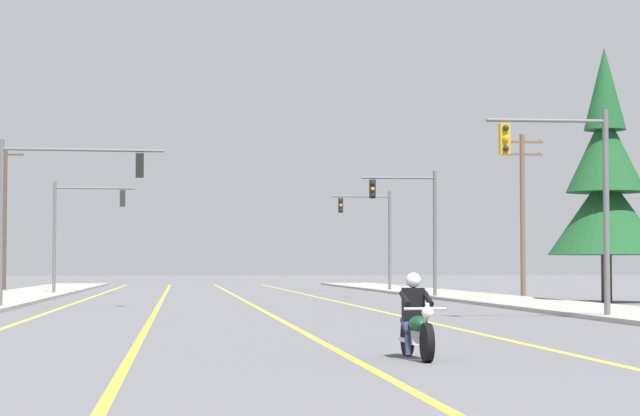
% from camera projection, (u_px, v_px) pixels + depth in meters
% --- Properties ---
extents(lane_stripe_center, '(0.16, 100.00, 0.01)m').
position_uv_depth(lane_stripe_center, '(246.00, 301.00, 55.01)').
color(lane_stripe_center, yellow).
rests_on(lane_stripe_center, ground).
extents(lane_stripe_left, '(0.16, 100.00, 0.01)m').
position_uv_depth(lane_stripe_left, '(161.00, 302.00, 54.59)').
color(lane_stripe_left, yellow).
rests_on(lane_stripe_left, ground).
extents(lane_stripe_right, '(0.16, 100.00, 0.01)m').
position_uv_depth(lane_stripe_right, '(335.00, 301.00, 55.45)').
color(lane_stripe_right, yellow).
rests_on(lane_stripe_right, ground).
extents(lane_stripe_far_left, '(0.16, 100.00, 0.01)m').
position_uv_depth(lane_stripe_far_left, '(78.00, 302.00, 54.18)').
color(lane_stripe_far_left, yellow).
rests_on(lane_stripe_far_left, ground).
extents(sidewalk_kerb_right, '(4.40, 110.00, 0.14)m').
position_uv_depth(sidewalk_kerb_right, '(523.00, 302.00, 51.30)').
color(sidewalk_kerb_right, '#9E998E').
rests_on(sidewalk_kerb_right, ground).
extents(motorcycle_with_rider, '(0.70, 2.19, 1.46)m').
position_uv_depth(motorcycle_with_rider, '(416.00, 324.00, 20.99)').
color(motorcycle_with_rider, black).
rests_on(motorcycle_with_rider, ground).
extents(traffic_signal_near_right, '(3.67, 0.37, 6.20)m').
position_uv_depth(traffic_signal_near_right, '(573.00, 183.00, 36.38)').
color(traffic_signal_near_right, '#56565B').
rests_on(traffic_signal_near_right, ground).
extents(traffic_signal_near_left, '(5.96, 0.52, 6.20)m').
position_uv_depth(traffic_signal_near_left, '(50.00, 195.00, 45.34)').
color(traffic_signal_near_left, '#56565B').
rests_on(traffic_signal_near_left, ground).
extents(traffic_signal_mid_right, '(3.66, 0.37, 6.20)m').
position_uv_depth(traffic_signal_mid_right, '(414.00, 216.00, 59.98)').
color(traffic_signal_mid_right, '#56565B').
rests_on(traffic_signal_mid_right, ground).
extents(traffic_signal_mid_left, '(4.40, 0.48, 6.20)m').
position_uv_depth(traffic_signal_mid_left, '(78.00, 221.00, 67.75)').
color(traffic_signal_mid_left, '#56565B').
rests_on(traffic_signal_mid_left, ground).
extents(traffic_signal_far_right, '(3.65, 0.37, 6.20)m').
position_uv_depth(traffic_signal_far_right, '(374.00, 226.00, 76.04)').
color(traffic_signal_far_right, '#56565B').
rests_on(traffic_signal_far_right, ground).
extents(utility_pole_right_far, '(2.27, 0.26, 8.49)m').
position_uv_depth(utility_pole_right_far, '(523.00, 208.00, 64.81)').
color(utility_pole_right_far, brown).
rests_on(utility_pole_right_far, ground).
extents(utility_pole_left_far, '(2.35, 0.26, 9.43)m').
position_uv_depth(utility_pole_left_far, '(5.00, 216.00, 82.45)').
color(utility_pole_left_far, '#4C3828').
rests_on(utility_pole_left_far, ground).
extents(conifer_tree_right_verge_far, '(5.04, 5.04, 11.08)m').
position_uv_depth(conifer_tree_right_verge_far, '(606.00, 185.00, 53.56)').
color(conifer_tree_right_verge_far, '#423023').
rests_on(conifer_tree_right_verge_far, ground).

